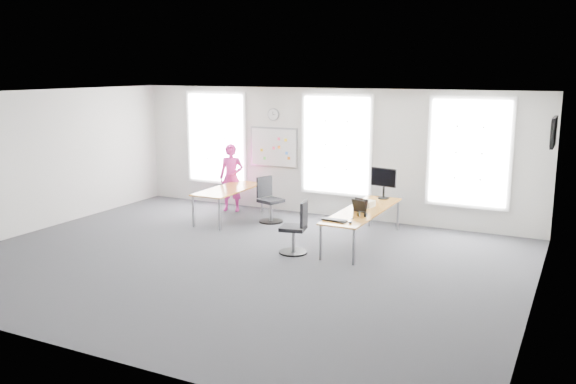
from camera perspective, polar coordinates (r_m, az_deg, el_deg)
The scene contains 24 objects.
floor at distance 11.19m, azimuth -4.74°, elevation -6.43°, with size 10.00×10.00×0.00m, color #2C2C31.
ceiling at distance 10.67m, azimuth -5.01°, elevation 9.11°, with size 10.00×10.00×0.00m, color silver.
wall_back at distance 14.35m, azimuth 3.48°, elevation 3.70°, with size 10.00×10.00×0.00m, color silver.
wall_front at distance 7.78m, azimuth -20.40°, elevation -3.61°, with size 10.00×10.00×0.00m, color silver.
wall_left at distance 14.07m, azimuth -22.56°, elevation 2.69°, with size 10.00×10.00×0.00m, color silver.
wall_right at distance 9.30m, azimuth 22.46°, elevation -1.39°, with size 10.00×10.00×0.00m, color silver.
window_left at distance 15.71m, azimuth -6.70°, elevation 5.05°, with size 1.60×0.06×2.20m, color white.
window_mid at distance 14.18m, azimuth 4.56°, elevation 4.41°, with size 1.60×0.06×2.20m, color white.
window_right at distance 13.36m, azimuth 16.59°, elevation 3.54°, with size 1.60×0.06×2.20m, color white.
desk_right at distance 12.15m, azimuth 7.02°, elevation -1.87°, with size 0.76×2.84×0.69m.
desk_left at distance 14.08m, azimuth -5.55°, elevation 0.09°, with size 0.80×2.01×0.73m.
chair_right at distance 11.48m, azimuth 0.79°, elevation -3.63°, with size 0.54×0.54×1.01m.
chair_left at distance 13.87m, azimuth -1.79°, elevation -0.96°, with size 0.59×0.59×1.03m.
person at distance 14.93m, azimuth -5.31°, elevation 1.34°, with size 0.60×0.39×1.65m, color #DD2C94.
whiteboard at distance 14.89m, azimuth -1.36°, elevation 4.19°, with size 1.20×0.03×0.90m, color silver.
wall_clock at distance 14.81m, azimuth -1.37°, elevation 7.26°, with size 0.30×0.30×0.04m, color gray.
tv at distance 12.15m, azimuth 23.62°, elevation 5.17°, with size 0.06×0.90×0.55m, color black.
keyboard at distance 11.20m, azimuth 4.38°, elevation -2.67°, with size 0.47×0.17×0.02m, color black.
mouse at distance 11.04m, azimuth 5.84°, elevation -2.85°, with size 0.07×0.10×0.04m, color black.
lens_cap at distance 11.40m, azimuth 6.04°, elevation -2.48°, with size 0.06×0.06×0.01m, color black.
headphones at distance 11.56m, azimuth 6.92°, elevation -2.08°, with size 0.18×0.10×0.10m.
laptop_sleeve at distance 11.90m, azimuth 6.74°, elevation -1.29°, with size 0.34×0.28×0.27m.
paper_stack at distance 12.46m, azimuth 7.20°, elevation -1.05°, with size 0.35×0.27×0.12m, color beige.
monitor at distance 13.18m, azimuth 8.94°, elevation 1.09°, with size 0.59×0.24×0.66m.
Camera 1 is at (5.57, -9.09, 3.42)m, focal length 38.00 mm.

